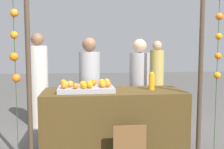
# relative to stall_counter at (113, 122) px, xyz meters

# --- Properties ---
(stall_counter) EXTENTS (1.87, 0.77, 0.87)m
(stall_counter) POSITION_rel_stall_counter_xyz_m (0.00, 0.00, 0.00)
(stall_counter) COLOR #4C3819
(stall_counter) RESTS_ON ground_plane
(orange_tray) EXTENTS (0.72, 0.54, 0.06)m
(orange_tray) POSITION_rel_stall_counter_xyz_m (-0.36, 0.01, 0.47)
(orange_tray) COLOR #9EA0A5
(orange_tray) RESTS_ON stall_counter
(orange_0) EXTENTS (0.08, 0.08, 0.08)m
(orange_0) POSITION_rel_stall_counter_xyz_m (-0.57, -0.02, 0.54)
(orange_0) COLOR orange
(orange_0) RESTS_ON orange_tray
(orange_1) EXTENTS (0.09, 0.09, 0.09)m
(orange_1) POSITION_rel_stall_counter_xyz_m (-0.15, 0.10, 0.54)
(orange_1) COLOR orange
(orange_1) RESTS_ON orange_tray
(orange_2) EXTENTS (0.08, 0.08, 0.08)m
(orange_2) POSITION_rel_stall_counter_xyz_m (-0.41, -0.06, 0.54)
(orange_2) COLOR orange
(orange_2) RESTS_ON orange_tray
(orange_3) EXTENTS (0.08, 0.08, 0.08)m
(orange_3) POSITION_rel_stall_counter_xyz_m (-0.08, -0.10, 0.54)
(orange_3) COLOR orange
(orange_3) RESTS_ON orange_tray
(orange_4) EXTENTS (0.08, 0.08, 0.08)m
(orange_4) POSITION_rel_stall_counter_xyz_m (-0.32, -0.16, 0.54)
(orange_4) COLOR orange
(orange_4) RESTS_ON orange_tray
(orange_5) EXTENTS (0.08, 0.08, 0.08)m
(orange_5) POSITION_rel_stall_counter_xyz_m (-0.15, -0.13, 0.54)
(orange_5) COLOR orange
(orange_5) RESTS_ON orange_tray
(orange_6) EXTENTS (0.08, 0.08, 0.08)m
(orange_6) POSITION_rel_stall_counter_xyz_m (-0.64, -0.16, 0.53)
(orange_6) COLOR orange
(orange_6) RESTS_ON orange_tray
(orange_7) EXTENTS (0.07, 0.07, 0.07)m
(orange_7) POSITION_rel_stall_counter_xyz_m (-0.50, -0.18, 0.53)
(orange_7) COLOR orange
(orange_7) RESTS_ON orange_tray
(orange_8) EXTENTS (0.09, 0.09, 0.09)m
(orange_8) POSITION_rel_stall_counter_xyz_m (-0.26, 0.09, 0.54)
(orange_8) COLOR orange
(orange_8) RESTS_ON orange_tray
(orange_9) EXTENTS (0.08, 0.08, 0.08)m
(orange_9) POSITION_rel_stall_counter_xyz_m (-0.67, 0.19, 0.53)
(orange_9) COLOR orange
(orange_9) RESTS_ON orange_tray
(orange_10) EXTENTS (0.07, 0.07, 0.07)m
(orange_10) POSITION_rel_stall_counter_xyz_m (-0.39, -0.18, 0.53)
(orange_10) COLOR orange
(orange_10) RESTS_ON orange_tray
(orange_11) EXTENTS (0.09, 0.09, 0.09)m
(orange_11) POSITION_rel_stall_counter_xyz_m (-0.16, -0.04, 0.54)
(orange_11) COLOR orange
(orange_11) RESTS_ON orange_tray
(orange_12) EXTENTS (0.09, 0.09, 0.09)m
(orange_12) POSITION_rel_stall_counter_xyz_m (-0.63, -0.09, 0.54)
(orange_12) COLOR orange
(orange_12) RESTS_ON orange_tray
(orange_13) EXTENTS (0.08, 0.08, 0.08)m
(orange_13) POSITION_rel_stall_counter_xyz_m (-0.07, 0.19, 0.54)
(orange_13) COLOR orange
(orange_13) RESTS_ON orange_tray
(orange_14) EXTENTS (0.09, 0.09, 0.09)m
(orange_14) POSITION_rel_stall_counter_xyz_m (-0.32, -0.06, 0.54)
(orange_14) COLOR orange
(orange_14) RESTS_ON orange_tray
(juice_bottle) EXTENTS (0.08, 0.08, 0.24)m
(juice_bottle) POSITION_rel_stall_counter_xyz_m (0.52, 0.00, 0.55)
(juice_bottle) COLOR orange
(juice_bottle) RESTS_ON stall_counter
(vendor_left) EXTENTS (0.32, 0.32, 1.60)m
(vendor_left) POSITION_rel_stall_counter_xyz_m (-0.29, 0.60, 0.31)
(vendor_left) COLOR #99999E
(vendor_left) RESTS_ON ground_plane
(vendor_right) EXTENTS (0.32, 0.32, 1.58)m
(vendor_right) POSITION_rel_stall_counter_xyz_m (0.49, 0.59, 0.30)
(vendor_right) COLOR #99999E
(vendor_right) RESTS_ON ground_plane
(crowd_person_0) EXTENTS (0.32, 0.32, 1.61)m
(crowd_person_0) POSITION_rel_stall_counter_xyz_m (1.36, 2.57, 0.31)
(crowd_person_0) COLOR tan
(crowd_person_0) RESTS_ON ground_plane
(crowd_person_1) EXTENTS (0.34, 0.34, 1.71)m
(crowd_person_1) POSITION_rel_stall_counter_xyz_m (-1.20, 1.47, 0.36)
(crowd_person_1) COLOR beige
(crowd_person_1) RESTS_ON ground_plane
(canopy_post_left) EXTENTS (0.06, 0.06, 2.29)m
(canopy_post_left) POSITION_rel_stall_counter_xyz_m (-1.01, -0.43, 0.71)
(canopy_post_left) COLOR #473828
(canopy_post_left) RESTS_ON ground_plane
(canopy_post_right) EXTENTS (0.06, 0.06, 2.29)m
(canopy_post_right) POSITION_rel_stall_counter_xyz_m (1.01, -0.43, 0.71)
(canopy_post_right) COLOR #473828
(canopy_post_right) RESTS_ON ground_plane
(garland_strand_left) EXTENTS (0.11, 0.11, 2.15)m
(garland_strand_left) POSITION_rel_stall_counter_xyz_m (-1.15, -0.46, 1.14)
(garland_strand_left) COLOR #2D4C23
(garland_strand_left) RESTS_ON ground_plane
(garland_strand_right) EXTENTS (0.09, 0.10, 2.15)m
(garland_strand_right) POSITION_rel_stall_counter_xyz_m (1.23, -0.43, 1.13)
(garland_strand_right) COLOR #2D4C23
(garland_strand_right) RESTS_ON ground_plane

